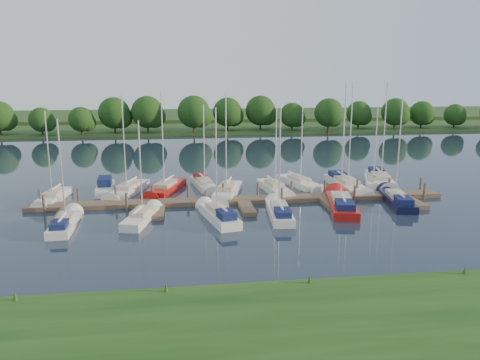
{
  "coord_description": "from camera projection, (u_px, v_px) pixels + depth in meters",
  "views": [
    {
      "loc": [
        -6.04,
        -35.31,
        11.95
      ],
      "look_at": [
        -0.22,
        8.0,
        2.2
      ],
      "focal_mm": 35.0,
      "sensor_mm": 36.0,
      "label": 1
    }
  ],
  "objects": [
    {
      "name": "sailboat_s_2",
      "position": [
        218.0,
        216.0,
        39.63
      ],
      "size": [
        3.21,
        7.65,
        9.88
      ],
      "rotation": [
        0.0,
        0.0,
        0.23
      ],
      "color": "white",
      "rests_on": "ground"
    },
    {
      "name": "sailboat_n_3",
      "position": [
        165.0,
        189.0,
        49.17
      ],
      "size": [
        4.27,
        8.49,
        10.8
      ],
      "rotation": [
        0.0,
        0.0,
        2.81
      ],
      "color": "#B21510",
      "rests_on": "ground"
    },
    {
      "name": "sailboat_s_1",
      "position": [
        142.0,
        218.0,
        39.31
      ],
      "size": [
        3.01,
        6.82,
        8.82
      ],
      "rotation": [
        0.0,
        0.0,
        -0.26
      ],
      "color": "white",
      "rests_on": "ground"
    },
    {
      "name": "near_bank",
      "position": [
        312.0,
        330.0,
        22.01
      ],
      "size": [
        90.0,
        10.0,
        0.5
      ],
      "primitive_type": "cube",
      "color": "#184213",
      "rests_on": "ground"
    },
    {
      "name": "dock",
      "position": [
        243.0,
        202.0,
        44.57
      ],
      "size": [
        40.0,
        6.0,
        0.4
      ],
      "color": "brown",
      "rests_on": "ground"
    },
    {
      "name": "sailboat_n_5",
      "position": [
        227.0,
        193.0,
        47.57
      ],
      "size": [
        3.85,
        8.29,
        10.67
      ],
      "rotation": [
        0.0,
        0.0,
        2.86
      ],
      "color": "white",
      "rests_on": "ground"
    },
    {
      "name": "far_shore",
      "position": [
        203.0,
        126.0,
        110.02
      ],
      "size": [
        180.0,
        30.0,
        0.6
      ],
      "primitive_type": "cube",
      "color": "#29481B",
      "rests_on": "ground"
    },
    {
      "name": "sailboat_n_4",
      "position": [
        204.0,
        185.0,
        51.12
      ],
      "size": [
        2.75,
        7.4,
        9.36
      ],
      "rotation": [
        0.0,
        0.0,
        3.31
      ],
      "color": "white",
      "rests_on": "ground"
    },
    {
      "name": "sailboat_n_6",
      "position": [
        274.0,
        189.0,
        49.31
      ],
      "size": [
        2.67,
        7.62,
        9.7
      ],
      "rotation": [
        0.0,
        0.0,
        3.28
      ],
      "color": "white",
      "rests_on": "ground"
    },
    {
      "name": "sailboat_n_0",
      "position": [
        53.0,
        198.0,
        45.6
      ],
      "size": [
        2.32,
        7.13,
        9.11
      ],
      "rotation": [
        0.0,
        0.0,
        3.03
      ],
      "color": "white",
      "rests_on": "ground"
    },
    {
      "name": "sailboat_s_5",
      "position": [
        396.0,
        200.0,
        44.68
      ],
      "size": [
        3.22,
        8.29,
        10.46
      ],
      "rotation": [
        0.0,
        0.0,
        -0.19
      ],
      "color": "black",
      "rests_on": "ground"
    },
    {
      "name": "sailboat_n_9",
      "position": [
        373.0,
        182.0,
        52.48
      ],
      "size": [
        3.51,
        6.94,
        8.92
      ],
      "rotation": [
        0.0,
        0.0,
        2.8
      ],
      "color": "white",
      "rests_on": "ground"
    },
    {
      "name": "treeline",
      "position": [
        199.0,
        114.0,
        96.54
      ],
      "size": [
        146.44,
        9.84,
        8.23
      ],
      "color": "#38281C",
      "rests_on": "ground"
    },
    {
      "name": "sailboat_n_8",
      "position": [
        346.0,
        185.0,
        50.85
      ],
      "size": [
        2.41,
        9.33,
        11.83
      ],
      "rotation": [
        0.0,
        0.0,
        3.17
      ],
      "color": "white",
      "rests_on": "ground"
    },
    {
      "name": "sailboat_n_7",
      "position": [
        299.0,
        184.0,
        51.88
      ],
      "size": [
        3.59,
        7.75,
        9.85
      ],
      "rotation": [
        0.0,
        0.0,
        3.43
      ],
      "color": "white",
      "rests_on": "ground"
    },
    {
      "name": "sailboat_s_4",
      "position": [
        341.0,
        204.0,
        43.23
      ],
      "size": [
        3.92,
        9.43,
        11.85
      ],
      "rotation": [
        0.0,
        0.0,
        -0.22
      ],
      "color": "#B21510",
      "rests_on": "ground"
    },
    {
      "name": "sailboat_s_0",
      "position": [
        65.0,
        224.0,
        37.67
      ],
      "size": [
        1.81,
        7.06,
        9.04
      ],
      "rotation": [
        0.0,
        0.0,
        0.02
      ],
      "color": "white",
      "rests_on": "ground"
    },
    {
      "name": "sailboat_n_2",
      "position": [
        128.0,
        191.0,
        48.52
      ],
      "size": [
        3.91,
        8.4,
        10.59
      ],
      "rotation": [
        0.0,
        0.0,
        2.85
      ],
      "color": "white",
      "rests_on": "ground"
    },
    {
      "name": "sailboat_n_10",
      "position": [
        380.0,
        181.0,
        53.03
      ],
      "size": [
        3.95,
        9.37,
        11.77
      ],
      "rotation": [
        0.0,
        0.0,
        2.91
      ],
      "color": "white",
      "rests_on": "ground"
    },
    {
      "name": "motorboat",
      "position": [
        105.0,
        188.0,
        49.43
      ],
      "size": [
        2.02,
        5.89,
        1.84
      ],
      "rotation": [
        0.0,
        0.0,
        3.21
      ],
      "color": "white",
      "rests_on": "ground"
    },
    {
      "name": "sailboat_s_3",
      "position": [
        279.0,
        213.0,
        40.65
      ],
      "size": [
        2.37,
        7.67,
        9.78
      ],
      "rotation": [
        0.0,
        0.0,
        -0.09
      ],
      "color": "white",
      "rests_on": "ground"
    },
    {
      "name": "ground",
      "position": [
        256.0,
        228.0,
        37.54
      ],
      "size": [
        260.0,
        260.0,
        0.0
      ],
      "primitive_type": "plane",
      "color": "#1A2534",
      "rests_on": "ground"
    },
    {
      "name": "distant_hill",
      "position": [
        198.0,
        116.0,
        134.12
      ],
      "size": [
        220.0,
        40.0,
        1.4
      ],
      "primitive_type": "cube",
      "color": "#2F5023",
      "rests_on": "ground"
    },
    {
      "name": "mooring_pilings",
      "position": [
        242.0,
        195.0,
        45.57
      ],
      "size": [
        38.24,
        2.84,
        2.0
      ],
      "color": "#473D33",
      "rests_on": "ground"
    }
  ]
}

